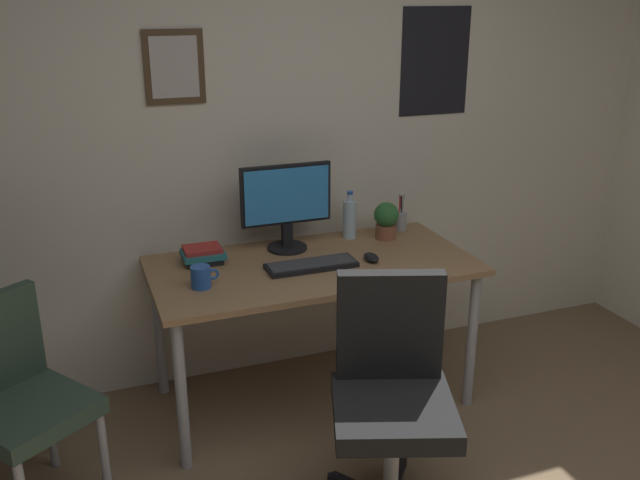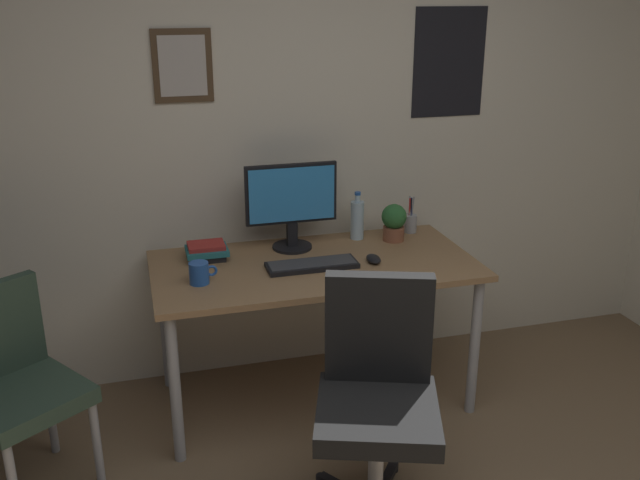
% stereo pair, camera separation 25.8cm
% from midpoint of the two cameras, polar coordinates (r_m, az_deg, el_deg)
% --- Properties ---
extents(wall_back, '(4.40, 0.10, 2.60)m').
position_cam_midpoint_polar(wall_back, '(3.63, 0.53, 9.04)').
color(wall_back, beige).
rests_on(wall_back, ground_plane).
extents(desk, '(1.54, 0.77, 0.74)m').
position_cam_midpoint_polar(desk, '(3.37, 1.73, -3.12)').
color(desk, '#936D47').
rests_on(desk, ground_plane).
extents(office_chair, '(0.59, 0.60, 0.95)m').
position_cam_midpoint_polar(office_chair, '(2.77, 7.45, -11.93)').
color(office_chair, black).
rests_on(office_chair, ground_plane).
extents(side_chair, '(0.58, 0.58, 0.88)m').
position_cam_midpoint_polar(side_chair, '(3.06, -21.46, -10.54)').
color(side_chair, '#334738').
rests_on(side_chair, ground_plane).
extents(monitor, '(0.46, 0.20, 0.43)m').
position_cam_midpoint_polar(monitor, '(3.45, -0.21, 3.05)').
color(monitor, black).
rests_on(monitor, desk).
extents(keyboard, '(0.43, 0.15, 0.03)m').
position_cam_midpoint_polar(keyboard, '(3.28, 1.59, -2.08)').
color(keyboard, black).
rests_on(keyboard, desk).
extents(computer_mouse, '(0.06, 0.11, 0.04)m').
position_cam_midpoint_polar(computer_mouse, '(3.36, 6.59, -1.58)').
color(computer_mouse, black).
rests_on(computer_mouse, desk).
extents(water_bottle, '(0.07, 0.07, 0.25)m').
position_cam_midpoint_polar(water_bottle, '(3.65, 5.08, 1.68)').
color(water_bottle, silver).
rests_on(water_bottle, desk).
extents(coffee_mug_near, '(0.13, 0.09, 0.10)m').
position_cam_midpoint_polar(coffee_mug_near, '(3.12, -7.49, -2.72)').
color(coffee_mug_near, '#2659B2').
rests_on(coffee_mug_near, desk).
extents(potted_plant, '(0.13, 0.13, 0.19)m').
position_cam_midpoint_polar(potted_plant, '(3.64, 8.07, 1.51)').
color(potted_plant, brown).
rests_on(potted_plant, desk).
extents(pen_cup, '(0.07, 0.07, 0.20)m').
position_cam_midpoint_polar(pen_cup, '(3.80, 9.32, 1.41)').
color(pen_cup, '#9EA0A5').
rests_on(pen_cup, desk).
extents(book_stack_left, '(0.20, 0.17, 0.08)m').
position_cam_midpoint_polar(book_stack_left, '(3.40, -7.11, -0.96)').
color(book_stack_left, black).
rests_on(book_stack_left, desk).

